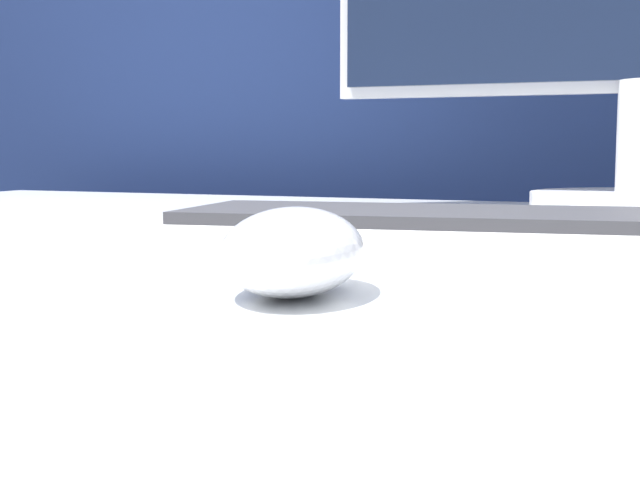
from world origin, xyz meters
name	(u,v)px	position (x,y,z in m)	size (l,w,h in m)	color
partition_panel	(605,236)	(0.00, 0.65, 0.68)	(5.00, 0.03, 1.36)	navy
computer_mouse_near	(294,251)	(-0.07, -0.19, 0.75)	(0.08, 0.11, 0.04)	white
keyboard	(448,229)	(-0.05, 0.02, 0.74)	(0.39, 0.20, 0.02)	silver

